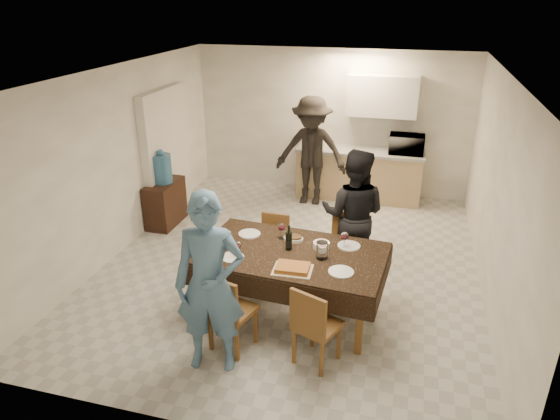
{
  "coord_description": "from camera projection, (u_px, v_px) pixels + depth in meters",
  "views": [
    {
      "loc": [
        1.42,
        -5.94,
        3.5
      ],
      "look_at": [
        -0.08,
        -0.3,
        0.93
      ],
      "focal_mm": 32.0,
      "sensor_mm": 36.0,
      "label": 1
    }
  ],
  "objects": [
    {
      "name": "stub_partition",
      "position": [
        167.0,
        153.0,
        8.21
      ],
      "size": [
        0.15,
        1.4,
        2.1
      ],
      "primitive_type": "cube",
      "color": "silver",
      "rests_on": "floor"
    },
    {
      "name": "plate_far_left",
      "position": [
        249.0,
        234.0,
        6.0
      ],
      "size": [
        0.26,
        0.26,
        0.02
      ],
      "primitive_type": "cylinder",
      "color": "silver",
      "rests_on": "dining_table"
    },
    {
      "name": "ceiling",
      "position": [
        293.0,
        73.0,
        5.95
      ],
      "size": [
        5.0,
        6.0,
        0.02
      ],
      "primitive_type": "cube",
      "color": "white",
      "rests_on": "wall_back"
    },
    {
      "name": "microwave",
      "position": [
        407.0,
        144.0,
        8.61
      ],
      "size": [
        0.59,
        0.4,
        0.33
      ],
      "primitive_type": "imported",
      "rotation": [
        0.0,
        0.0,
        3.14
      ],
      "color": "silver",
      "rests_on": "kitchen_worktop"
    },
    {
      "name": "person_far",
      "position": [
        353.0,
        215.0,
        6.37
      ],
      "size": [
        0.89,
        0.71,
        1.75
      ],
      "primitive_type": "imported",
      "rotation": [
        0.0,
        0.0,
        3.08
      ],
      "color": "black",
      "rests_on": "floor"
    },
    {
      "name": "wall_front",
      "position": [
        200.0,
        304.0,
        3.82
      ],
      "size": [
        5.0,
        0.02,
        2.6
      ],
      "primitive_type": "cube",
      "color": "white",
      "rests_on": "floor"
    },
    {
      "name": "wall_back",
      "position": [
        331.0,
        122.0,
        9.13
      ],
      "size": [
        5.0,
        0.02,
        2.6
      ],
      "primitive_type": "cube",
      "color": "white",
      "rests_on": "floor"
    },
    {
      "name": "wine_glass_a",
      "position": [
        238.0,
        249.0,
        5.47
      ],
      "size": [
        0.08,
        0.08,
        0.18
      ],
      "primitive_type": null,
      "color": "white",
      "rests_on": "dining_table"
    },
    {
      "name": "salad_bowl",
      "position": [
        321.0,
        245.0,
        5.67
      ],
      "size": [
        0.19,
        0.19,
        0.07
      ],
      "primitive_type": "cylinder",
      "color": "silver",
      "rests_on": "dining_table"
    },
    {
      "name": "upper_cabinet",
      "position": [
        382.0,
        96.0,
        8.53
      ],
      "size": [
        1.2,
        0.34,
        0.7
      ],
      "primitive_type": "cube",
      "color": "silver",
      "rests_on": "wall_back"
    },
    {
      "name": "plate_near_right",
      "position": [
        341.0,
        272.0,
        5.19
      ],
      "size": [
        0.27,
        0.27,
        0.02
      ],
      "primitive_type": "cylinder",
      "color": "silver",
      "rests_on": "dining_table"
    },
    {
      "name": "person_kitchen",
      "position": [
        311.0,
        151.0,
        8.63
      ],
      "size": [
        1.23,
        0.71,
        1.9
      ],
      "primitive_type": "imported",
      "color": "black",
      "rests_on": "floor"
    },
    {
      "name": "wine_bottle",
      "position": [
        289.0,
        238.0,
        5.59
      ],
      "size": [
        0.07,
        0.07,
        0.3
      ],
      "primitive_type": null,
      "color": "black",
      "rests_on": "dining_table"
    },
    {
      "name": "dining_table",
      "position": [
        292.0,
        255.0,
        5.61
      ],
      "size": [
        2.16,
        1.36,
        0.81
      ],
      "rotation": [
        0.0,
        0.0,
        -0.08
      ],
      "color": "black",
      "rests_on": "floor"
    },
    {
      "name": "chair_near_left",
      "position": [
        229.0,
        306.0,
        5.06
      ],
      "size": [
        0.52,
        0.53,
        0.5
      ],
      "rotation": [
        0.0,
        0.0,
        -0.28
      ],
      "color": "brown",
      "rests_on": "floor"
    },
    {
      "name": "person_near",
      "position": [
        210.0,
        284.0,
        4.75
      ],
      "size": [
        0.76,
        0.58,
        1.87
      ],
      "primitive_type": "imported",
      "rotation": [
        0.0,
        0.0,
        0.21
      ],
      "color": "teal",
      "rests_on": "floor"
    },
    {
      "name": "kitchen_base_cabinet",
      "position": [
        359.0,
        175.0,
        9.05
      ],
      "size": [
        2.2,
        0.6,
        0.86
      ],
      "primitive_type": "cube",
      "color": "tan",
      "rests_on": "floor"
    },
    {
      "name": "wall_left",
      "position": [
        121.0,
        160.0,
        7.06
      ],
      "size": [
        0.02,
        6.0,
        2.6
      ],
      "primitive_type": "cube",
      "color": "white",
      "rests_on": "floor"
    },
    {
      "name": "wine_glass_c",
      "position": [
        282.0,
        230.0,
        5.87
      ],
      "size": [
        0.09,
        0.09,
        0.2
      ],
      "primitive_type": null,
      "color": "white",
      "rests_on": "dining_table"
    },
    {
      "name": "chair_far_right",
      "position": [
        340.0,
        248.0,
        6.17
      ],
      "size": [
        0.53,
        0.54,
        0.51
      ],
      "rotation": [
        0.0,
        0.0,
        2.86
      ],
      "color": "brown",
      "rests_on": "floor"
    },
    {
      "name": "water_pitcher",
      "position": [
        322.0,
        250.0,
        5.43
      ],
      "size": [
        0.13,
        0.13,
        0.19
      ],
      "primitive_type": "cylinder",
      "color": "white",
      "rests_on": "dining_table"
    },
    {
      "name": "chair_far_left",
      "position": [
        270.0,
        244.0,
        6.42
      ],
      "size": [
        0.39,
        0.39,
        0.45
      ],
      "rotation": [
        0.0,
        0.0,
        3.11
      ],
      "color": "brown",
      "rests_on": "floor"
    },
    {
      "name": "wall_right",
      "position": [
        498.0,
        194.0,
        5.88
      ],
      "size": [
        0.02,
        6.0,
        2.6
      ],
      "primitive_type": "cube",
      "color": "white",
      "rests_on": "floor"
    },
    {
      "name": "chair_near_right",
      "position": [
        316.0,
        321.0,
        4.86
      ],
      "size": [
        0.53,
        0.54,
        0.48
      ],
      "rotation": [
        0.0,
        0.0,
        -0.38
      ],
      "color": "brown",
      "rests_on": "floor"
    },
    {
      "name": "water_jug",
      "position": [
        162.0,
        169.0,
        7.81
      ],
      "size": [
        0.3,
        0.3,
        0.46
      ],
      "primitive_type": "cylinder",
      "color": "teal",
      "rests_on": "console"
    },
    {
      "name": "console",
      "position": [
        165.0,
        203.0,
        8.05
      ],
      "size": [
        0.39,
        0.77,
        0.72
      ],
      "primitive_type": "cube",
      "color": "black",
      "rests_on": "floor"
    },
    {
      "name": "plate_near_left",
      "position": [
        232.0,
        257.0,
        5.47
      ],
      "size": [
        0.26,
        0.26,
        0.01
      ],
      "primitive_type": "cylinder",
      "color": "silver",
      "rests_on": "dining_table"
    },
    {
      "name": "mushroom_dish",
      "position": [
        293.0,
        239.0,
        5.85
      ],
      "size": [
        0.21,
        0.21,
        0.04
      ],
      "primitive_type": "cylinder",
      "color": "silver",
      "rests_on": "dining_table"
    },
    {
      "name": "kitchen_worktop",
      "position": [
        360.0,
        151.0,
        8.87
      ],
      "size": [
        2.24,
        0.64,
        0.05
      ],
      "primitive_type": "cube",
      "color": "#999994",
      "rests_on": "kitchen_base_cabinet"
    },
    {
      "name": "savoury_tart",
      "position": [
        293.0,
        268.0,
        5.23
      ],
      "size": [
        0.42,
        0.33,
        0.05
      ],
      "primitive_type": "cube",
      "rotation": [
        0.0,
        0.0,
        0.05
      ],
      "color": "#B77535",
      "rests_on": "dining_table"
    },
    {
      "name": "floor",
      "position": [
        291.0,
        263.0,
        7.0
      ],
      "size": [
        5.0,
        6.0,
        0.02
      ],
      "primitive_type": "cube",
      "color": "beige",
      "rests_on": "ground"
    },
    {
      "name": "wine_glass_b",
      "position": [
        344.0,
        240.0,
        5.65
      ],
      "size": [
        0.09,
        0.09,
        0.2
      ],
      "primitive_type": null,
      "color": "white",
      "rests_on": "dining_table"
    },
    {
      "name": "plate_far_right",
      "position": [
        349.0,
        246.0,
        5.72
      ],
      "size": [
        0.26,
        0.26,
        0.02
      ],
      "primitive_type": "cylinder",
      "color": "silver",
      "rests_on": "dining_table"
    }
  ]
}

